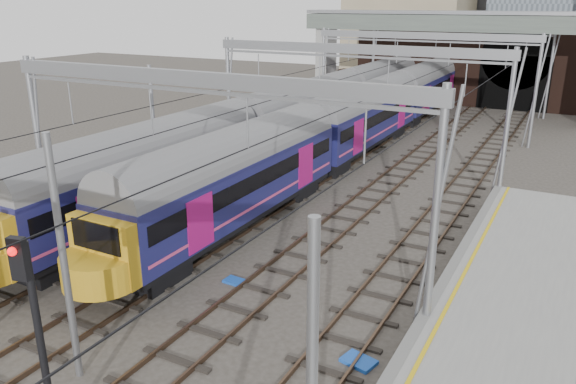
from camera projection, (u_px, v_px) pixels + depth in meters
The scene contains 9 objects.
tracks at pixel (293, 223), 26.71m from camera, with size 14.40×80.00×0.22m.
overhead_line at pixel (350, 69), 30.01m from camera, with size 16.80×80.00×8.00m.
retaining_wall at pixel (479, 62), 55.52m from camera, with size 28.00×2.75×9.00m.
overbridge at pixel (454, 34), 50.25m from camera, with size 28.00×3.00×9.25m.
train_main at pixel (399, 100), 45.39m from camera, with size 2.80×64.68×4.81m.
train_second at pixel (303, 114), 39.45m from camera, with size 2.83×49.05×4.86m.
signal_near_centre at pixel (34, 320), 12.35m from camera, with size 0.41×0.48×5.38m.
equip_cover_b at pixel (235, 281), 21.08m from camera, with size 0.77×0.55×0.09m, color #184CB6.
equip_cover_c at pixel (359, 361), 16.36m from camera, with size 0.95×0.67×0.11m, color #184CB6.
Camera 1 is at (11.50, -6.99, 10.00)m, focal length 35.00 mm.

